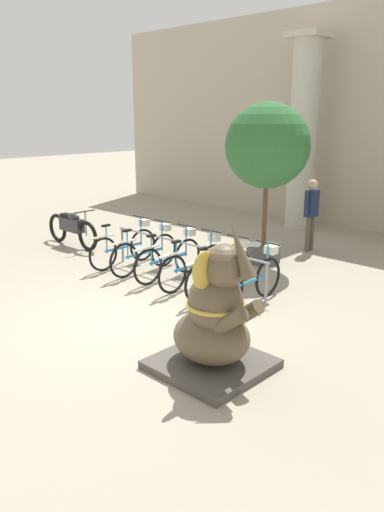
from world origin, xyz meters
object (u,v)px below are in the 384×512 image
(bicycle_0, at_px, (125,246))
(elephant_statue, at_px, (215,320))
(bicycle_4, at_px, (221,272))
(bicycle_2, at_px, (170,258))
(motorcycle, at_px, (72,228))
(potted_tree, at_px, (267,150))
(person_pedestrian, at_px, (311,209))
(bicycle_3, at_px, (194,265))
(bicycle_5, at_px, (251,281))
(bicycle_1, at_px, (146,252))

(bicycle_0, distance_m, elephant_statue, 4.84)
(bicycle_4, bearing_deg, bicycle_0, -179.11)
(bicycle_2, bearing_deg, motorcycle, 178.86)
(bicycle_2, xyz_separation_m, elephant_statue, (3.04, -2.13, 0.25))
(motorcycle, relative_size, potted_tree, 0.60)
(bicycle_4, relative_size, motorcycle, 0.88)
(bicycle_4, xyz_separation_m, person_pedestrian, (-0.45, 3.70, 0.59))
(person_pedestrian, height_order, potted_tree, potted_tree)
(bicycle_3, height_order, motorcycle, bicycle_3)
(elephant_statue, height_order, person_pedestrian, elephant_statue)
(bicycle_0, relative_size, bicycle_5, 1.00)
(bicycle_1, height_order, person_pedestrian, person_pedestrian)
(person_pedestrian, bearing_deg, bicycle_0, -120.35)
(bicycle_1, relative_size, bicycle_2, 1.00)
(bicycle_1, bearing_deg, bicycle_5, 0.64)
(bicycle_3, distance_m, elephant_statue, 3.21)
(bicycle_5, relative_size, potted_tree, 0.53)
(person_pedestrian, xyz_separation_m, potted_tree, (-0.23, -1.50, 1.39))
(bicycle_0, distance_m, potted_tree, 3.58)
(bicycle_4, height_order, bicycle_5, same)
(bicycle_1, distance_m, bicycle_2, 0.66)
(bicycle_3, bearing_deg, bicycle_2, -179.93)
(bicycle_0, height_order, bicycle_5, same)
(bicycle_1, xyz_separation_m, bicycle_2, (0.66, 0.04, 0.00))
(bicycle_5, xyz_separation_m, motorcycle, (-5.47, 0.08, 0.05))
(bicycle_4, distance_m, potted_tree, 3.04)
(bicycle_4, bearing_deg, motorcycle, 179.05)
(bicycle_0, xyz_separation_m, bicycle_5, (3.30, 0.04, 0.00))
(bicycle_1, height_order, bicycle_5, same)
(bicycle_4, relative_size, bicycle_5, 1.00)
(bicycle_5, bearing_deg, person_pedestrian, 106.62)
(bicycle_2, distance_m, bicycle_3, 0.66)
(elephant_statue, relative_size, person_pedestrian, 1.16)
(bicycle_0, height_order, bicycle_1, same)
(potted_tree, bearing_deg, bicycle_0, -131.18)
(bicycle_0, bearing_deg, potted_tree, 48.82)
(bicycle_5, distance_m, potted_tree, 3.25)
(bicycle_1, bearing_deg, bicycle_0, -179.15)
(bicycle_0, distance_m, bicycle_2, 1.32)
(person_pedestrian, bearing_deg, bicycle_3, -93.31)
(person_pedestrian, bearing_deg, bicycle_1, -112.32)
(bicycle_2, distance_m, motorcycle, 3.49)
(bicycle_1, relative_size, motorcycle, 0.88)
(bicycle_5, bearing_deg, bicycle_1, -179.36)
(motorcycle, bearing_deg, bicycle_1, -2.24)
(bicycle_1, distance_m, bicycle_3, 1.32)
(bicycle_2, xyz_separation_m, bicycle_3, (0.66, 0.00, 0.00))
(bicycle_2, relative_size, bicycle_3, 1.00)
(bicycle_1, height_order, potted_tree, potted_tree)
(bicycle_1, xyz_separation_m, bicycle_5, (2.64, 0.03, 0.00))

